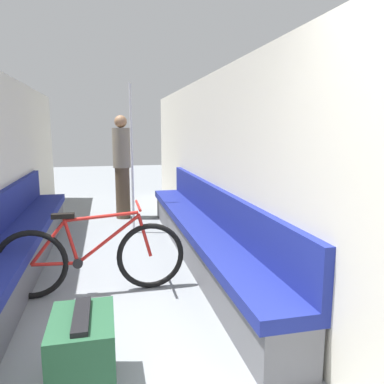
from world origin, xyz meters
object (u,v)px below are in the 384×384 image
(bench_seat_row_left, at_px, (18,247))
(grab_pole_near, at_px, (132,162))
(bicycle, at_px, (93,258))
(luggage_bag, at_px, (83,355))
(passenger_standing, at_px, (122,166))
(bench_seat_row_right, at_px, (202,235))

(bench_seat_row_left, height_order, grab_pole_near, grab_pole_near)
(bench_seat_row_left, relative_size, bicycle, 2.68)
(luggage_bag, bearing_deg, bicycle, 89.48)
(passenger_standing, bearing_deg, bicycle, -115.65)
(grab_pole_near, height_order, passenger_standing, grab_pole_near)
(bicycle, bearing_deg, grab_pole_near, 82.49)
(bicycle, height_order, passenger_standing, passenger_standing)
(bench_seat_row_right, distance_m, passenger_standing, 2.56)
(bicycle, relative_size, passenger_standing, 0.98)
(bench_seat_row_right, xyz_separation_m, grab_pole_near, (-0.71, 1.34, 0.77))
(bench_seat_row_right, height_order, luggage_bag, bench_seat_row_right)
(bench_seat_row_left, distance_m, luggage_bag, 2.21)
(bench_seat_row_right, distance_m, luggage_bag, 2.41)
(bench_seat_row_right, relative_size, luggage_bag, 9.20)
(bicycle, relative_size, grab_pole_near, 0.79)
(grab_pole_near, bearing_deg, bicycle, -104.51)
(bicycle, xyz_separation_m, passenger_standing, (0.42, 3.03, 0.57))
(bench_seat_row_left, bearing_deg, bicycle, -40.61)
(bench_seat_row_right, bearing_deg, passenger_standing, 109.13)
(bench_seat_row_left, xyz_separation_m, grab_pole_near, (1.32, 1.34, 0.77))
(bench_seat_row_left, xyz_separation_m, passenger_standing, (1.22, 2.34, 0.62))
(bench_seat_row_right, height_order, grab_pole_near, grab_pole_near)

